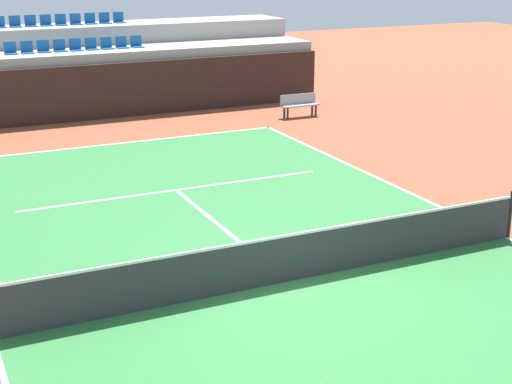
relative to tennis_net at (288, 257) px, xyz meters
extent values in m
plane|color=brown|center=(0.00, 0.00, -0.51)|extent=(80.00, 80.00, 0.00)
cube|color=#2D7238|center=(0.00, 0.00, -0.50)|extent=(11.00, 24.00, 0.01)
cube|color=white|center=(0.00, 11.95, -0.50)|extent=(11.00, 0.10, 0.00)
cube|color=white|center=(5.45, 0.00, -0.50)|extent=(0.10, 24.00, 0.00)
cube|color=white|center=(0.00, 6.40, -0.50)|extent=(8.26, 0.10, 0.00)
cube|color=white|center=(0.00, 3.20, -0.50)|extent=(0.10, 6.40, 0.00)
cube|color=black|center=(0.00, 16.00, 0.51)|extent=(18.99, 0.30, 2.04)
cube|color=#9E9E99|center=(0.00, 17.35, 0.69)|extent=(18.99, 2.40, 2.39)
cube|color=#9E9E99|center=(0.00, 19.75, 1.05)|extent=(18.99, 2.40, 3.12)
cube|color=#145193|center=(-2.39, 17.35, 1.90)|extent=(0.44, 0.44, 0.04)
cube|color=#145193|center=(-2.39, 17.55, 2.12)|extent=(0.44, 0.04, 0.40)
cube|color=#145193|center=(-1.79, 17.35, 1.90)|extent=(0.44, 0.44, 0.04)
cube|color=#145193|center=(-1.79, 17.55, 2.12)|extent=(0.44, 0.04, 0.40)
cube|color=#145193|center=(-1.19, 17.35, 1.90)|extent=(0.44, 0.44, 0.04)
cube|color=#145193|center=(-1.19, 17.55, 2.12)|extent=(0.44, 0.04, 0.40)
cube|color=#145193|center=(-0.60, 17.35, 1.90)|extent=(0.44, 0.44, 0.04)
cube|color=#145193|center=(-0.60, 17.55, 2.12)|extent=(0.44, 0.04, 0.40)
cube|color=#145193|center=(0.00, 17.35, 1.90)|extent=(0.44, 0.44, 0.04)
cube|color=#145193|center=(0.00, 17.55, 2.12)|extent=(0.44, 0.04, 0.40)
cube|color=#145193|center=(0.60, 17.35, 1.90)|extent=(0.44, 0.44, 0.04)
cube|color=#145193|center=(0.60, 17.55, 2.12)|extent=(0.44, 0.04, 0.40)
cube|color=#145193|center=(1.19, 17.35, 1.90)|extent=(0.44, 0.44, 0.04)
cube|color=#145193|center=(1.19, 17.55, 2.12)|extent=(0.44, 0.04, 0.40)
cube|color=#145193|center=(1.79, 17.35, 1.90)|extent=(0.44, 0.44, 0.04)
cube|color=#145193|center=(1.79, 17.55, 2.12)|extent=(0.44, 0.04, 0.40)
cube|color=#145193|center=(2.39, 17.35, 1.90)|extent=(0.44, 0.44, 0.04)
cube|color=#145193|center=(2.39, 17.55, 2.12)|extent=(0.44, 0.04, 0.40)
cube|color=#145193|center=(-2.39, 19.75, 2.63)|extent=(0.44, 0.44, 0.04)
cube|color=#145193|center=(-1.79, 19.75, 2.63)|extent=(0.44, 0.44, 0.04)
cube|color=#145193|center=(-1.79, 19.95, 2.85)|extent=(0.44, 0.04, 0.40)
cube|color=#145193|center=(-1.19, 19.75, 2.63)|extent=(0.44, 0.44, 0.04)
cube|color=#145193|center=(-1.19, 19.95, 2.85)|extent=(0.44, 0.04, 0.40)
cube|color=#145193|center=(-0.60, 19.75, 2.63)|extent=(0.44, 0.44, 0.04)
cube|color=#145193|center=(-0.60, 19.95, 2.85)|extent=(0.44, 0.04, 0.40)
cube|color=#145193|center=(0.00, 19.75, 2.63)|extent=(0.44, 0.44, 0.04)
cube|color=#145193|center=(0.00, 19.95, 2.85)|extent=(0.44, 0.04, 0.40)
cube|color=#145193|center=(0.60, 19.75, 2.63)|extent=(0.44, 0.44, 0.04)
cube|color=#145193|center=(0.60, 19.95, 2.85)|extent=(0.44, 0.04, 0.40)
cube|color=#145193|center=(1.19, 19.75, 2.63)|extent=(0.44, 0.44, 0.04)
cube|color=#145193|center=(1.19, 19.95, 2.85)|extent=(0.44, 0.04, 0.40)
cube|color=#145193|center=(1.79, 19.75, 2.63)|extent=(0.44, 0.44, 0.04)
cube|color=#145193|center=(1.79, 19.95, 2.85)|extent=(0.44, 0.04, 0.40)
cube|color=#145193|center=(2.39, 19.75, 2.63)|extent=(0.44, 0.44, 0.04)
cube|color=#145193|center=(2.39, 19.95, 2.85)|extent=(0.44, 0.04, 0.40)
cylinder|color=black|center=(5.50, 0.00, 0.04)|extent=(0.08, 0.08, 1.07)
cube|color=#333338|center=(0.00, 0.00, -0.04)|extent=(10.90, 0.02, 0.92)
cube|color=white|center=(0.00, 0.00, 0.45)|extent=(10.90, 0.04, 0.05)
cube|color=#99999E|center=(7.33, 13.06, -0.06)|extent=(1.50, 0.40, 0.05)
cube|color=#99999E|center=(7.33, 13.24, 0.16)|extent=(1.50, 0.04, 0.36)
cube|color=#2D2D33|center=(6.73, 12.92, -0.30)|extent=(0.06, 0.06, 0.42)
cube|color=#2D2D33|center=(7.93, 12.92, -0.30)|extent=(0.06, 0.06, 0.42)
cube|color=#2D2D33|center=(6.73, 13.20, -0.30)|extent=(0.06, 0.06, 0.42)
cube|color=#2D2D33|center=(7.93, 13.20, -0.30)|extent=(0.06, 0.06, 0.42)
camera|label=1|loc=(-6.33, -11.97, 5.66)|focal=53.82mm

